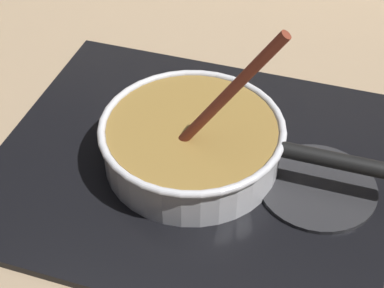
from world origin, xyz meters
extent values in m
cube|color=#9E8466|center=(0.00, 0.00, -0.02)|extent=(2.40, 1.60, 0.04)
cube|color=black|center=(0.14, 0.11, 0.01)|extent=(0.56, 0.48, 0.01)
torus|color=#592D0C|center=(0.14, 0.11, 0.02)|extent=(0.20, 0.20, 0.01)
cylinder|color=#262628|center=(0.32, 0.11, 0.01)|extent=(0.16, 0.16, 0.01)
cylinder|color=silver|center=(0.14, 0.11, 0.04)|extent=(0.25, 0.25, 0.06)
cylinder|color=olive|center=(0.14, 0.11, 0.05)|extent=(0.24, 0.24, 0.06)
torus|color=silver|center=(0.14, 0.11, 0.08)|extent=(0.26, 0.26, 0.01)
cylinder|color=black|center=(0.35, 0.11, 0.07)|extent=(0.17, 0.02, 0.02)
cylinder|color=#EDD88C|center=(0.09, 0.18, 0.07)|extent=(0.03, 0.03, 0.01)
cylinder|color=#E5CC7A|center=(0.11, 0.11, 0.07)|extent=(0.03, 0.03, 0.01)
cylinder|color=#E5CC7A|center=(0.17, 0.16, 0.07)|extent=(0.03, 0.03, 0.01)
cylinder|color=#E5CC7A|center=(0.15, 0.10, 0.07)|extent=(0.03, 0.03, 0.01)
cylinder|color=beige|center=(0.07, 0.09, 0.07)|extent=(0.03, 0.03, 0.01)
cylinder|color=maroon|center=(0.19, 0.08, 0.16)|extent=(0.14, 0.02, 0.20)
cube|color=brown|center=(0.13, 0.08, 0.06)|extent=(0.05, 0.03, 0.01)
camera|label=1|loc=(0.32, -0.47, 0.60)|focal=54.77mm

